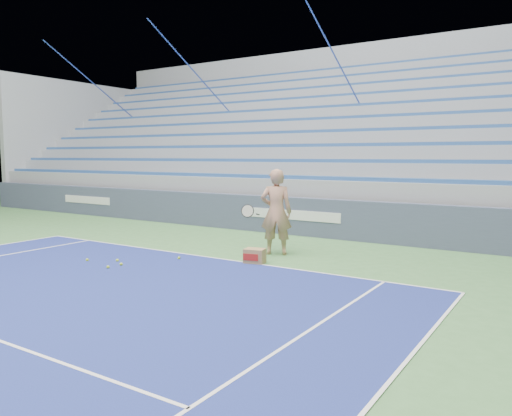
% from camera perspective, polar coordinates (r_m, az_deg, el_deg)
% --- Properties ---
extents(sponsor_barrier, '(30.00, 0.32, 1.10)m').
position_cam_1_polar(sponsor_barrier, '(14.69, 4.18, -0.90)').
color(sponsor_barrier, '#404862').
rests_on(sponsor_barrier, ground).
extents(bleachers, '(31.00, 9.15, 7.30)m').
position_cam_1_polar(bleachers, '(19.80, 12.21, 6.01)').
color(bleachers, '#93969B').
rests_on(bleachers, ground).
extents(tennis_player, '(1.04, 0.99, 2.01)m').
position_cam_1_polar(tennis_player, '(11.65, 2.30, -0.44)').
color(tennis_player, tan).
rests_on(tennis_player, ground).
extents(ball_box, '(0.48, 0.41, 0.32)m').
position_cam_1_polar(ball_box, '(10.80, -0.15, -5.50)').
color(ball_box, '#957548').
rests_on(ball_box, ground).
extents(tennis_ball_0, '(0.07, 0.07, 0.07)m').
position_cam_1_polar(tennis_ball_0, '(11.37, -15.57, -5.79)').
color(tennis_ball_0, '#B1D92C').
rests_on(tennis_ball_0, ground).
extents(tennis_ball_1, '(0.07, 0.07, 0.07)m').
position_cam_1_polar(tennis_ball_1, '(10.75, -16.56, -6.50)').
color(tennis_ball_1, '#B1D92C').
rests_on(tennis_ball_1, ground).
extents(tennis_ball_2, '(0.07, 0.07, 0.07)m').
position_cam_1_polar(tennis_ball_2, '(10.95, -15.16, -6.23)').
color(tennis_ball_2, '#B1D92C').
rests_on(tennis_ball_2, ground).
extents(tennis_ball_3, '(0.07, 0.07, 0.07)m').
position_cam_1_polar(tennis_ball_3, '(11.34, -8.80, -5.67)').
color(tennis_ball_3, '#B1D92C').
rests_on(tennis_ball_3, ground).
extents(tennis_ball_4, '(0.07, 0.07, 0.07)m').
position_cam_1_polar(tennis_ball_4, '(11.61, -18.73, -5.64)').
color(tennis_ball_4, '#B1D92C').
rests_on(tennis_ball_4, ground).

